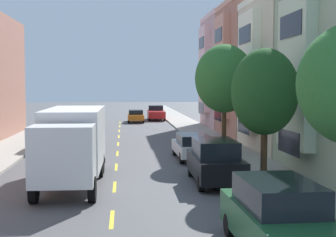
# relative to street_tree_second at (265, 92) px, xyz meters

# --- Properties ---
(ground_plane) EXTENTS (160.00, 160.00, 0.00)m
(ground_plane) POSITION_rel_street_tree_second_xyz_m (-6.40, 18.27, -4.02)
(ground_plane) COLOR #4C4C4F
(sidewalk_left) EXTENTS (3.20, 120.00, 0.14)m
(sidewalk_left) POSITION_rel_street_tree_second_xyz_m (-13.50, 16.27, -3.95)
(sidewalk_left) COLOR #A39E93
(sidewalk_left) RESTS_ON ground_plane
(sidewalk_right) EXTENTS (3.20, 120.00, 0.14)m
(sidewalk_right) POSITION_rel_street_tree_second_xyz_m (0.70, 16.27, -3.95)
(sidewalk_right) COLOR #A39E93
(sidewalk_right) RESTS_ON ground_plane
(lane_centerline_dashes) EXTENTS (0.14, 47.20, 0.01)m
(lane_centerline_dashes) POSITION_rel_street_tree_second_xyz_m (-6.40, 12.77, -4.02)
(lane_centerline_dashes) COLOR yellow
(lane_centerline_dashes) RESTS_ON ground_plane
(townhouse_fourth_terracotta) EXTENTS (12.17, 8.45, 11.12)m
(townhouse_fourth_terracotta) POSITION_rel_street_tree_second_xyz_m (7.97, 19.19, 1.34)
(townhouse_fourth_terracotta) COLOR #B27560
(townhouse_fourth_terracotta) RESTS_ON ground_plane
(townhouse_fifth_rose) EXTENTS (13.53, 8.45, 11.25)m
(townhouse_fifth_rose) POSITION_rel_street_tree_second_xyz_m (8.66, 27.84, 1.40)
(townhouse_fifth_rose) COLOR #CC9E9E
(townhouse_fifth_rose) RESTS_ON ground_plane
(street_tree_second) EXTENTS (2.86, 2.86, 5.75)m
(street_tree_second) POSITION_rel_street_tree_second_xyz_m (0.00, 0.00, 0.00)
(street_tree_second) COLOR #47331E
(street_tree_second) RESTS_ON sidewalk_right
(street_tree_third) EXTENTS (3.51, 3.51, 6.59)m
(street_tree_third) POSITION_rel_street_tree_second_xyz_m (0.00, 8.36, 0.66)
(street_tree_third) COLOR #47331E
(street_tree_third) RESTS_ON sidewalk_right
(delivery_box_truck) EXTENTS (2.48, 8.18, 3.27)m
(delivery_box_truck) POSITION_rel_street_tree_second_xyz_m (-8.20, 1.01, -2.15)
(delivery_box_truck) COLOR white
(delivery_box_truck) RESTS_ON ground_plane
(parked_wagon_white) EXTENTS (1.89, 4.73, 1.50)m
(parked_wagon_white) POSITION_rel_street_tree_second_xyz_m (-2.06, 7.47, -3.22)
(parked_wagon_white) COLOR silver
(parked_wagon_white) RESTS_ON ground_plane
(parked_suv_forest) EXTENTS (2.02, 4.83, 1.93)m
(parked_suv_forest) POSITION_rel_street_tree_second_xyz_m (-2.11, -8.45, -3.04)
(parked_suv_forest) COLOR #194C28
(parked_suv_forest) RESTS_ON ground_plane
(parked_suv_black) EXTENTS (2.00, 4.82, 1.93)m
(parked_suv_black) POSITION_rel_street_tree_second_xyz_m (-2.01, 0.61, -3.04)
(parked_suv_black) COLOR black
(parked_suv_black) RESTS_ON ground_plane
(parked_wagon_champagne) EXTENTS (1.90, 4.73, 1.50)m
(parked_wagon_champagne) POSITION_rel_street_tree_second_xyz_m (-10.66, 26.44, -3.22)
(parked_wagon_champagne) COLOR tan
(parked_wagon_champagne) RESTS_ON ground_plane
(parked_pickup_red) EXTENTS (2.10, 5.34, 1.73)m
(parked_pickup_red) POSITION_rel_street_tree_second_xyz_m (-2.04, 38.84, -3.20)
(parked_pickup_red) COLOR #AD1E1E
(parked_pickup_red) RESTS_ON ground_plane
(parked_suv_teal) EXTENTS (2.02, 4.83, 1.93)m
(parked_suv_teal) POSITION_rel_street_tree_second_xyz_m (-10.68, 12.55, -3.04)
(parked_suv_teal) COLOR #195B60
(parked_suv_teal) RESTS_ON ground_plane
(parked_pickup_sky) EXTENTS (2.01, 5.30, 1.73)m
(parked_pickup_sky) POSITION_rel_street_tree_second_xyz_m (-10.70, 20.26, -3.20)
(parked_pickup_sky) COLOR #7A9EC6
(parked_pickup_sky) RESTS_ON ground_plane
(moving_orange_sedan) EXTENTS (1.80, 4.50, 1.43)m
(moving_orange_sedan) POSITION_rel_street_tree_second_xyz_m (-4.60, 35.41, -3.27)
(moving_orange_sedan) COLOR orange
(moving_orange_sedan) RESTS_ON ground_plane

